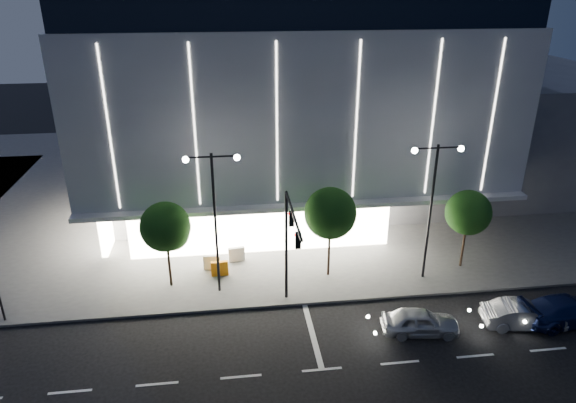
{
  "coord_description": "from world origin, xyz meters",
  "views": [
    {
      "loc": [
        -2.15,
        -21.1,
        17.76
      ],
      "look_at": [
        1.5,
        8.03,
        5.0
      ],
      "focal_mm": 32.0,
      "sensor_mm": 36.0,
      "label": 1
    }
  ],
  "objects_px": {
    "street_lamp_west": "(214,204)",
    "car_second": "(523,315)",
    "traffic_mast": "(290,236)",
    "tree_left": "(166,229)",
    "barrier_d": "(237,254)",
    "car_lead": "(420,322)",
    "barrier_c": "(220,268)",
    "barrier_b": "(212,262)",
    "tree_right": "(468,215)",
    "car_third": "(567,310)",
    "street_lamp_east": "(433,193)",
    "tree_mid": "(331,216)"
  },
  "relations": [
    {
      "from": "traffic_mast",
      "to": "street_lamp_west",
      "type": "distance_m",
      "value": 4.89
    },
    {
      "from": "car_third",
      "to": "barrier_b",
      "type": "relative_size",
      "value": 4.9
    },
    {
      "from": "traffic_mast",
      "to": "car_third",
      "type": "xyz_separation_m",
      "value": [
        15.32,
        -2.73,
        -4.24
      ]
    },
    {
      "from": "tree_mid",
      "to": "traffic_mast",
      "type": "bearing_deg",
      "value": -129.42
    },
    {
      "from": "traffic_mast",
      "to": "street_lamp_west",
      "type": "relative_size",
      "value": 0.79
    },
    {
      "from": "street_lamp_west",
      "to": "tree_right",
      "type": "relative_size",
      "value": 1.63
    },
    {
      "from": "tree_right",
      "to": "street_lamp_east",
      "type": "bearing_deg",
      "value": -161.37
    },
    {
      "from": "street_lamp_west",
      "to": "car_third",
      "type": "xyz_separation_m",
      "value": [
        19.32,
        -5.39,
        -5.17
      ]
    },
    {
      "from": "barrier_b",
      "to": "car_third",
      "type": "bearing_deg",
      "value": -15.17
    },
    {
      "from": "traffic_mast",
      "to": "car_second",
      "type": "height_order",
      "value": "traffic_mast"
    },
    {
      "from": "tree_right",
      "to": "barrier_b",
      "type": "bearing_deg",
      "value": 174.38
    },
    {
      "from": "street_lamp_east",
      "to": "car_second",
      "type": "xyz_separation_m",
      "value": [
        3.66,
        -5.44,
        -5.23
      ]
    },
    {
      "from": "traffic_mast",
      "to": "street_lamp_west",
      "type": "height_order",
      "value": "street_lamp_west"
    },
    {
      "from": "tree_mid",
      "to": "barrier_d",
      "type": "relative_size",
      "value": 5.59
    },
    {
      "from": "street_lamp_west",
      "to": "car_second",
      "type": "relative_size",
      "value": 2.04
    },
    {
      "from": "street_lamp_west",
      "to": "barrier_d",
      "type": "relative_size",
      "value": 8.18
    },
    {
      "from": "barrier_c",
      "to": "tree_left",
      "type": "bearing_deg",
      "value": -168.5
    },
    {
      "from": "street_lamp_west",
      "to": "car_second",
      "type": "height_order",
      "value": "street_lamp_west"
    },
    {
      "from": "barrier_d",
      "to": "street_lamp_east",
      "type": "bearing_deg",
      "value": -24.17
    },
    {
      "from": "barrier_b",
      "to": "barrier_c",
      "type": "xyz_separation_m",
      "value": [
        0.51,
        -0.87,
        0.0
      ]
    },
    {
      "from": "car_lead",
      "to": "barrier_c",
      "type": "height_order",
      "value": "car_lead"
    },
    {
      "from": "street_lamp_west",
      "to": "car_third",
      "type": "bearing_deg",
      "value": -15.6
    },
    {
      "from": "street_lamp_west",
      "to": "traffic_mast",
      "type": "bearing_deg",
      "value": -33.65
    },
    {
      "from": "tree_right",
      "to": "car_second",
      "type": "height_order",
      "value": "tree_right"
    },
    {
      "from": "traffic_mast",
      "to": "barrier_b",
      "type": "relative_size",
      "value": 6.43
    },
    {
      "from": "street_lamp_west",
      "to": "barrier_d",
      "type": "bearing_deg",
      "value": 71.57
    },
    {
      "from": "car_third",
      "to": "street_lamp_west",
      "type": "bearing_deg",
      "value": 69.32
    },
    {
      "from": "barrier_c",
      "to": "street_lamp_east",
      "type": "bearing_deg",
      "value": -10.33
    },
    {
      "from": "tree_left",
      "to": "barrier_b",
      "type": "distance_m",
      "value": 4.51
    },
    {
      "from": "car_second",
      "to": "tree_right",
      "type": "bearing_deg",
      "value": 13.07
    },
    {
      "from": "barrier_d",
      "to": "barrier_b",
      "type": "bearing_deg",
      "value": -159.82
    },
    {
      "from": "street_lamp_east",
      "to": "car_lead",
      "type": "relative_size",
      "value": 2.15
    },
    {
      "from": "barrier_c",
      "to": "barrier_d",
      "type": "xyz_separation_m",
      "value": [
        1.14,
        1.74,
        0.0
      ]
    },
    {
      "from": "barrier_b",
      "to": "barrier_d",
      "type": "height_order",
      "value": "same"
    },
    {
      "from": "street_lamp_east",
      "to": "car_lead",
      "type": "distance_m",
      "value": 7.76
    },
    {
      "from": "street_lamp_west",
      "to": "tree_left",
      "type": "bearing_deg",
      "value": 161.06
    },
    {
      "from": "street_lamp_west",
      "to": "tree_right",
      "type": "height_order",
      "value": "street_lamp_west"
    },
    {
      "from": "tree_right",
      "to": "barrier_b",
      "type": "distance_m",
      "value": 16.9
    },
    {
      "from": "barrier_d",
      "to": "barrier_c",
      "type": "bearing_deg",
      "value": -130.76
    },
    {
      "from": "car_third",
      "to": "barrier_d",
      "type": "xyz_separation_m",
      "value": [
        -18.15,
        8.91,
        -0.13
      ]
    },
    {
      "from": "barrier_d",
      "to": "car_lead",
      "type": "bearing_deg",
      "value": -50.03
    },
    {
      "from": "street_lamp_east",
      "to": "tree_right",
      "type": "relative_size",
      "value": 1.63
    },
    {
      "from": "car_lead",
      "to": "barrier_b",
      "type": "distance_m",
      "value": 13.8
    },
    {
      "from": "barrier_b",
      "to": "barrier_c",
      "type": "distance_m",
      "value": 1.01
    },
    {
      "from": "car_second",
      "to": "traffic_mast",
      "type": "bearing_deg",
      "value": 85.09
    },
    {
      "from": "car_lead",
      "to": "tree_left",
      "type": "bearing_deg",
      "value": 71.85
    },
    {
      "from": "tree_mid",
      "to": "barrier_c",
      "type": "bearing_deg",
      "value": 173.85
    },
    {
      "from": "tree_left",
      "to": "barrier_d",
      "type": "distance_m",
      "value": 5.9
    },
    {
      "from": "barrier_c",
      "to": "traffic_mast",
      "type": "bearing_deg",
      "value": -50.75
    },
    {
      "from": "street_lamp_west",
      "to": "barrier_b",
      "type": "distance_m",
      "value": 5.95
    }
  ]
}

